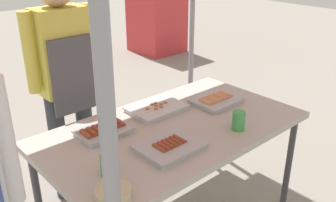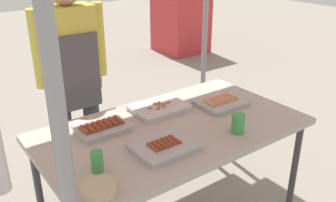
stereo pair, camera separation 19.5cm
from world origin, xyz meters
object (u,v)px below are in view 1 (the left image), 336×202
tray_meat_skewers (157,108)px  stall_table (173,134)px  tray_spring_rolls (103,131)px  tray_pork_links (216,100)px  tray_grilled_sausages (170,146)px  drink_cup_near_edge (107,165)px  drink_cup_by_wok (239,121)px  condiment_bowl (113,193)px  vendor_woman (65,72)px

tray_meat_skewers → stall_table: bearing=-105.7°
tray_meat_skewers → tray_spring_rolls: 0.44m
tray_spring_rolls → tray_pork_links: bearing=-9.4°
tray_grilled_sausages → drink_cup_near_edge: bearing=176.3°
tray_meat_skewers → drink_cup_near_edge: bearing=-148.4°
tray_meat_skewers → drink_cup_by_wok: size_ratio=3.11×
stall_table → tray_pork_links: (0.45, 0.06, 0.07)m
tray_grilled_sausages → condiment_bowl: same height
stall_table → condiment_bowl: 0.74m
tray_pork_links → drink_cup_near_edge: bearing=-167.9°
condiment_bowl → drink_cup_by_wok: (0.91, 0.04, 0.04)m
vendor_woman → condiment_bowl: bearing=71.5°
tray_meat_skewers → tray_pork_links: (0.39, -0.18, 0.00)m
tray_grilled_sausages → tray_pork_links: (0.65, 0.25, 0.00)m
tray_grilled_sausages → tray_meat_skewers: bearing=58.0°
stall_table → drink_cup_by_wok: drink_cup_by_wok is taller
tray_meat_skewers → drink_cup_near_edge: 0.76m
tray_meat_skewers → tray_spring_rolls: size_ratio=1.22×
tray_pork_links → vendor_woman: 1.05m
tray_grilled_sausages → tray_pork_links: 0.70m
drink_cup_by_wok → stall_table: bearing=131.9°
tray_pork_links → tray_meat_skewers: bearing=155.4°
tray_grilled_sausages → drink_cup_by_wok: 0.47m
drink_cup_near_edge → stall_table: bearing=15.5°
tray_grilled_sausages → stall_table: bearing=43.1°
stall_table → drink_cup_near_edge: bearing=-164.5°
tray_pork_links → vendor_woman: (-0.74, 0.71, 0.19)m
tray_meat_skewers → drink_cup_by_wok: bearing=-70.1°
tray_grilled_sausages → condiment_bowl: (-0.46, -0.14, 0.00)m
tray_grilled_sausages → condiment_bowl: 0.48m
tray_grilled_sausages → condiment_bowl: bearing=-163.1°
stall_table → drink_cup_by_wok: 0.40m
tray_pork_links → drink_cup_by_wok: 0.40m
stall_table → tray_meat_skewers: bearing=74.3°
tray_spring_rolls → drink_cup_by_wok: size_ratio=2.54×
tray_meat_skewers → drink_cup_by_wok: 0.56m
tray_meat_skewers → tray_pork_links: size_ratio=1.15×
tray_spring_rolls → drink_cup_near_edge: 0.42m
condiment_bowl → drink_cup_near_edge: 0.18m
tray_grilled_sausages → drink_cup_near_edge: (-0.38, 0.02, 0.04)m
drink_cup_near_edge → drink_cup_by_wok: drink_cup_by_wok is taller
stall_table → tray_spring_rolls: size_ratio=5.41×
tray_pork_links → tray_spring_rolls: bearing=170.6°
tray_pork_links → tray_spring_rolls: tray_spring_rolls is taller
tray_meat_skewers → drink_cup_by_wok: drink_cup_by_wok is taller
tray_grilled_sausages → condiment_bowl: size_ratio=2.04×
stall_table → vendor_woman: vendor_woman is taller
vendor_woman → tray_spring_rolls: bearing=81.9°
tray_pork_links → stall_table: bearing=-172.2°
tray_spring_rolls → drink_cup_by_wok: 0.80m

